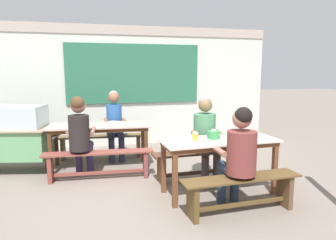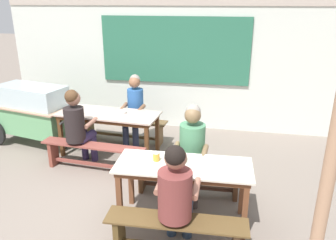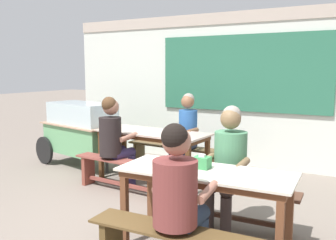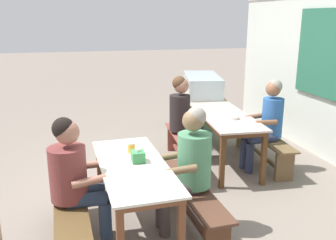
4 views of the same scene
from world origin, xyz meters
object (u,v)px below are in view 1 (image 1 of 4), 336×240
dining_table_near (219,146)px  food_cart (4,134)px  bench_near_back (201,160)px  person_right_near_table (206,133)px  condiment_jar (195,136)px  tissue_box (214,135)px  dining_table_far (99,129)px  person_center_facing (115,121)px  soup_bowl (113,123)px  bench_far_back (101,143)px  bench_near_front (241,190)px  person_left_back_turned (80,132)px  bench_far_front (99,161)px  person_near_front (239,152)px

dining_table_near → food_cart: size_ratio=0.84×
bench_near_back → person_right_near_table: (0.04, -0.06, 0.44)m
person_right_near_table → condiment_jar: person_right_near_table is taller
food_cart → condiment_jar: food_cart is taller
person_right_near_table → tissue_box: person_right_near_table is taller
dining_table_far → person_center_facing: size_ratio=1.34×
dining_table_near → condiment_jar: bearing=174.0°
soup_bowl → person_right_near_table: bearing=-38.9°
bench_far_back → tissue_box: tissue_box is taller
tissue_box → bench_near_back: bearing=86.2°
bench_near_back → condiment_jar: bearing=-118.1°
bench_near_back → food_cart: 3.24m
condiment_jar → person_center_facing: bearing=113.4°
bench_near_front → person_left_back_turned: size_ratio=1.13×
dining_table_far → bench_far_back: bearing=85.9°
person_left_back_turned → tissue_box: 2.02m
tissue_box → soup_bowl: size_ratio=0.92×
person_right_near_table → person_left_back_turned: (-1.84, 0.50, 0.01)m
bench_near_back → soup_bowl: size_ratio=9.91×
condiment_jar → person_left_back_turned: bearing=145.7°
dining_table_far → tissue_box: tissue_box is taller
dining_table_far → person_right_near_table: (1.53, -1.02, 0.06)m
dining_table_far → person_left_back_turned: (-0.31, -0.52, 0.06)m
dining_table_near → person_center_facing: 2.41m
person_center_facing → soup_bowl: person_center_facing is taller
bench_far_back → bench_near_back: (1.44, -1.57, 0.00)m
person_left_back_turned → food_cart: bearing=150.0°
person_right_near_table → person_center_facing: size_ratio=1.00×
dining_table_near → food_cart: 3.51m
person_right_near_table → soup_bowl: (-1.30, 1.05, 0.04)m
person_left_back_turned → soup_bowl: (0.53, 0.55, 0.04)m
person_center_facing → soup_bowl: 0.49m
bench_far_front → person_left_back_turned: bearing=162.5°
food_cart → tissue_box: 3.43m
person_near_front → person_center_facing: bearing=114.9°
person_near_front → tissue_box: bearing=96.4°
person_right_near_table → person_left_back_turned: person_left_back_turned is taller
bench_near_front → dining_table_near: bearing=92.2°
person_center_facing → bench_near_back: bearing=-51.2°
bench_far_front → person_center_facing: (0.34, 1.11, 0.43)m
bench_far_front → person_near_front: bearing=-44.1°
bench_near_back → person_center_facing: person_center_facing is taller
bench_far_front → condiment_jar: size_ratio=15.39×
dining_table_far → person_left_back_turned: person_left_back_turned is taller
bench_near_front → person_right_near_table: bearing=90.2°
dining_table_near → bench_far_front: dining_table_near is taller
person_left_back_turned → condiment_jar: size_ratio=11.82×
person_near_front → bench_near_front: bearing=-75.7°
dining_table_near → person_left_back_turned: person_left_back_turned is taller
dining_table_far → person_right_near_table: bearing=-33.8°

